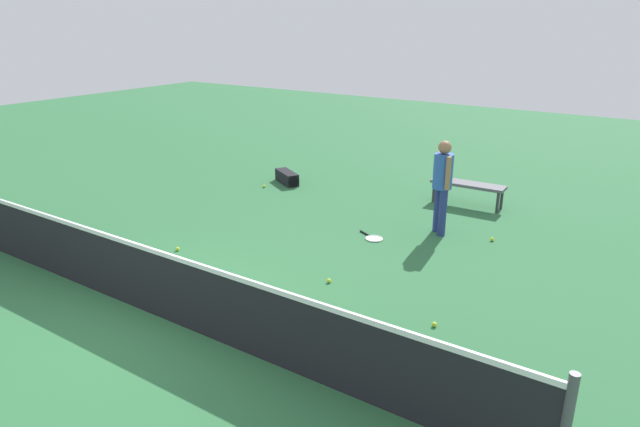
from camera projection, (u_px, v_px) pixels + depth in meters
ground_plane at (157, 315)px, 7.38m from camera, size 40.00×40.00×0.00m
court_net at (153, 281)px, 7.21m from camera, size 10.09×0.09×1.07m
player_near_side at (442, 180)px, 9.83m from camera, size 0.48×0.48×1.70m
tennis_racket_near_player at (373, 238)px, 9.90m from camera, size 0.60×0.42×0.03m
tennis_ball_near_player at (264, 186)px, 12.84m from camera, size 0.07×0.07×0.07m
tennis_ball_by_net at (492, 239)px, 9.79m from camera, size 0.07×0.07×0.07m
tennis_ball_midcourt at (434, 324)px, 7.09m from camera, size 0.07×0.07×0.07m
tennis_ball_baseline at (329, 281)px, 8.26m from camera, size 0.07×0.07×0.07m
tennis_ball_stray_left at (345, 328)px, 7.02m from camera, size 0.07×0.07×0.07m
tennis_ball_stray_right at (178, 249)px, 9.39m from camera, size 0.07×0.07×0.07m
courtside_bench at (468, 186)px, 11.53m from camera, size 1.51×0.44×0.48m
equipment_bag at (287, 178)px, 13.12m from camera, size 0.83×0.65×0.28m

